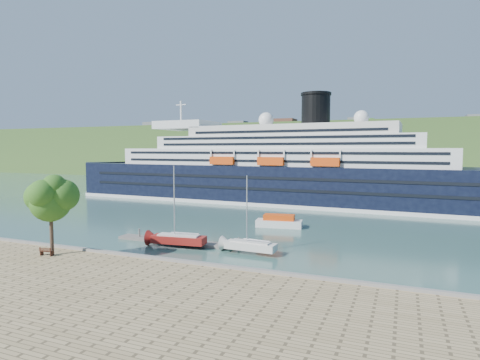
% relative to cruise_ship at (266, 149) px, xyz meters
% --- Properties ---
extents(ground, '(400.00, 400.00, 0.00)m').
position_rel_cruise_ship_xyz_m(ground, '(1.73, -55.98, -12.84)').
color(ground, '#2F534A').
rests_on(ground, ground).
extents(far_hillside, '(400.00, 50.00, 24.00)m').
position_rel_cruise_ship_xyz_m(far_hillside, '(1.73, 89.02, -0.84)').
color(far_hillside, '#314F1F').
rests_on(far_hillside, ground).
extents(quay_coping, '(220.00, 0.50, 0.30)m').
position_rel_cruise_ship_xyz_m(quay_coping, '(1.73, -56.18, -11.69)').
color(quay_coping, slate).
rests_on(quay_coping, promenade).
extents(cruise_ship, '(114.93, 21.36, 25.68)m').
position_rel_cruise_ship_xyz_m(cruise_ship, '(0.00, 0.00, 0.00)').
color(cruise_ship, black).
rests_on(cruise_ship, ground).
extents(park_bench, '(1.67, 0.86, 1.02)m').
position_rel_cruise_ship_xyz_m(park_bench, '(-5.56, -59.53, -11.33)').
color(park_bench, '#452013').
rests_on(park_bench, promenade).
extents(promenade_tree, '(5.91, 5.91, 9.79)m').
position_rel_cruise_ship_xyz_m(promenade_tree, '(-5.19, -59.11, -6.94)').
color(promenade_tree, '#275F19').
rests_on(promenade_tree, promenade).
extents(floating_pontoon, '(17.27, 2.16, 0.38)m').
position_rel_cruise_ship_xyz_m(floating_pontoon, '(2.02, -45.14, -12.65)').
color(floating_pontoon, slate).
rests_on(floating_pontoon, ground).
extents(sailboat_red, '(8.12, 3.23, 10.20)m').
position_rel_cruise_ship_xyz_m(sailboat_red, '(3.98, -47.21, -7.74)').
color(sailboat_red, maroon).
rests_on(sailboat_red, ground).
extents(sailboat_white_far, '(7.20, 2.30, 9.19)m').
position_rel_cruise_ship_xyz_m(sailboat_white_far, '(13.78, -46.55, -8.24)').
color(sailboat_white_far, silver).
rests_on(sailboat_white_far, ground).
extents(tender_launch, '(7.88, 3.65, 2.10)m').
position_rel_cruise_ship_xyz_m(tender_launch, '(12.14, -29.01, -11.79)').
color(tender_launch, '#E3440D').
rests_on(tender_launch, ground).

